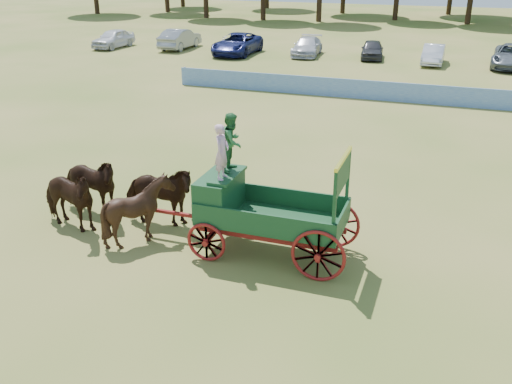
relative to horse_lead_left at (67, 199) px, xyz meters
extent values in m
plane|color=#9C8246|center=(8.28, 0.99, -0.95)|extent=(160.00, 160.00, 0.00)
imported|color=#321A0E|center=(0.00, 0.00, 0.00)|extent=(2.41, 1.44, 1.91)
imported|color=#321A0E|center=(0.00, 1.10, 0.00)|extent=(2.32, 1.18, 1.91)
imported|color=#321A0E|center=(2.40, 0.00, 0.00)|extent=(1.97, 1.81, 1.91)
imported|color=#321A0E|center=(2.40, 1.10, 0.00)|extent=(2.37, 1.32, 1.91)
cube|color=maroon|center=(4.60, 0.55, -0.35)|extent=(0.12, 2.00, 0.12)
cube|color=maroon|center=(7.60, 0.55, -0.35)|extent=(0.12, 2.00, 0.12)
cube|color=maroon|center=(6.10, 0.00, -0.23)|extent=(3.80, 0.10, 0.12)
cube|color=maroon|center=(6.10, 1.10, -0.23)|extent=(3.80, 0.10, 0.12)
cube|color=maroon|center=(3.70, 0.55, -0.20)|extent=(2.80, 0.09, 0.09)
cube|color=#174523|center=(6.10, 0.55, 0.05)|extent=(3.80, 1.80, 0.10)
cube|color=#174523|center=(6.10, -0.33, 0.35)|extent=(3.80, 0.06, 0.55)
cube|color=#174523|center=(6.10, 1.43, 0.35)|extent=(3.80, 0.06, 0.55)
cube|color=#174523|center=(7.98, 0.55, 0.35)|extent=(0.06, 1.80, 0.55)
cube|color=#174523|center=(4.60, 0.55, 0.60)|extent=(0.85, 1.70, 1.05)
cube|color=#174523|center=(4.85, 0.55, 1.17)|extent=(0.55, 1.50, 0.08)
cube|color=#174523|center=(4.22, 0.55, 0.40)|extent=(0.10, 1.60, 0.65)
cube|color=#174523|center=(4.40, 0.55, 0.10)|extent=(0.55, 1.60, 0.06)
cube|color=#174523|center=(7.90, -0.25, 1.00)|extent=(0.08, 0.08, 1.80)
cube|color=#174523|center=(7.90, 1.35, 1.00)|extent=(0.08, 0.08, 1.80)
cube|color=#174523|center=(7.90, 0.55, 1.60)|extent=(0.07, 1.75, 0.75)
cube|color=yellow|center=(7.90, 0.55, 2.00)|extent=(0.08, 1.80, 0.09)
cube|color=yellow|center=(7.86, 0.55, 1.60)|extent=(0.02, 1.30, 0.12)
torus|color=maroon|center=(4.60, -0.40, -0.40)|extent=(1.09, 0.09, 1.09)
torus|color=maroon|center=(4.60, 1.50, -0.40)|extent=(1.09, 0.09, 1.09)
torus|color=maroon|center=(7.60, -0.40, -0.25)|extent=(1.39, 0.09, 1.39)
torus|color=maroon|center=(7.60, 1.50, -0.25)|extent=(1.39, 0.09, 1.39)
imported|color=#D9A6BD|center=(4.85, 0.20, 1.93)|extent=(0.35, 0.53, 1.45)
imported|color=#286C35|center=(4.85, 0.90, 1.99)|extent=(0.59, 0.76, 1.56)
cube|color=#2057B2|center=(7.28, 18.99, -0.43)|extent=(26.00, 0.08, 1.05)
imported|color=silver|center=(-17.72, 30.20, -0.19)|extent=(2.00, 4.58, 1.54)
imported|color=gray|center=(-12.14, 31.56, -0.13)|extent=(1.76, 4.99, 1.64)
imported|color=navy|center=(-6.57, 30.52, -0.14)|extent=(2.76, 5.90, 1.63)
imported|color=silver|center=(-1.21, 31.84, -0.26)|extent=(2.36, 4.94, 1.39)
imported|color=#333338|center=(3.83, 32.15, -0.27)|extent=(2.15, 4.21, 1.37)
imported|color=silver|center=(8.36, 31.28, -0.27)|extent=(1.47, 4.18, 1.37)
cylinder|color=#382314|center=(-12.68, 54.73, 1.33)|extent=(0.60, 0.60, 4.57)
cylinder|color=#382314|center=(2.24, 59.80, 1.37)|extent=(0.60, 0.60, 4.65)
cylinder|color=#382314|center=(10.45, 58.36, 1.25)|extent=(0.60, 0.60, 4.41)
camera|label=1|loc=(10.26, -12.43, 6.62)|focal=40.00mm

